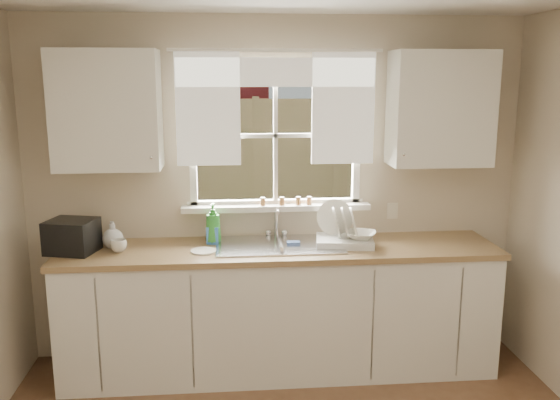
{
  "coord_description": "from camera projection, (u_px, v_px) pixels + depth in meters",
  "views": [
    {
      "loc": [
        -0.35,
        -2.26,
        2.08
      ],
      "look_at": [
        0.0,
        1.65,
        1.25
      ],
      "focal_mm": 38.0,
      "sensor_mm": 36.0,
      "label": 1
    }
  ],
  "objects": [
    {
      "name": "room_walls",
      "position": [
        318.0,
        292.0,
        2.35
      ],
      "size": [
        3.62,
        4.02,
        2.5
      ],
      "color": "beige",
      "rests_on": "ground"
    },
    {
      "name": "window",
      "position": [
        276.0,
        158.0,
        4.31
      ],
      "size": [
        1.38,
        0.16,
        1.06
      ],
      "color": "white",
      "rests_on": "room_walls"
    },
    {
      "name": "curtains",
      "position": [
        276.0,
        96.0,
        4.17
      ],
      "size": [
        1.5,
        0.03,
        0.81
      ],
      "color": "white",
      "rests_on": "room_walls"
    },
    {
      "name": "base_cabinets",
      "position": [
        280.0,
        311.0,
        4.21
      ],
      "size": [
        3.0,
        0.62,
        0.87
      ],
      "primitive_type": "cube",
      "color": "silver",
      "rests_on": "ground"
    },
    {
      "name": "countertop",
      "position": [
        280.0,
        250.0,
        4.12
      ],
      "size": [
        3.04,
        0.65,
        0.04
      ],
      "primitive_type": "cube",
      "color": "olive",
      "rests_on": "base_cabinets"
    },
    {
      "name": "upper_cabinet_left",
      "position": [
        107.0,
        110.0,
        3.96
      ],
      "size": [
        0.7,
        0.33,
        0.8
      ],
      "primitive_type": "cube",
      "color": "silver",
      "rests_on": "room_walls"
    },
    {
      "name": "upper_cabinet_right",
      "position": [
        440.0,
        109.0,
        4.16
      ],
      "size": [
        0.7,
        0.33,
        0.8
      ],
      "primitive_type": "cube",
      "color": "silver",
      "rests_on": "room_walls"
    },
    {
      "name": "wall_outlet",
      "position": [
        392.0,
        211.0,
        4.45
      ],
      "size": [
        0.08,
        0.01,
        0.12
      ],
      "primitive_type": "cube",
      "color": "beige",
      "rests_on": "room_walls"
    },
    {
      "name": "sill_jars",
      "position": [
        288.0,
        201.0,
        4.32
      ],
      "size": [
        0.38,
        0.04,
        0.06
      ],
      "color": "brown",
      "rests_on": "window"
    },
    {
      "name": "sink",
      "position": [
        279.0,
        255.0,
        4.16
      ],
      "size": [
        0.88,
        0.52,
        0.4
      ],
      "color": "#B7B7BC",
      "rests_on": "countertop"
    },
    {
      "name": "dish_rack",
      "position": [
        344.0,
        235.0,
        4.16
      ],
      "size": [
        0.43,
        0.35,
        0.3
      ],
      "color": "silver",
      "rests_on": "countertop"
    },
    {
      "name": "bowl",
      "position": [
        361.0,
        235.0,
        4.12
      ],
      "size": [
        0.27,
        0.27,
        0.05
      ],
      "primitive_type": "imported",
      "rotation": [
        0.0,
        0.0,
        -0.36
      ],
      "color": "white",
      "rests_on": "dish_rack"
    },
    {
      "name": "soap_bottle_a",
      "position": [
        213.0,
        223.0,
        4.18
      ],
      "size": [
        0.13,
        0.13,
        0.29
      ],
      "primitive_type": "imported",
      "rotation": [
        0.0,
        0.0,
        -0.2
      ],
      "color": "#2C882E",
      "rests_on": "countertop"
    },
    {
      "name": "soap_bottle_b",
      "position": [
        213.0,
        231.0,
        4.18
      ],
      "size": [
        0.1,
        0.1,
        0.19
      ],
      "primitive_type": "imported",
      "rotation": [
        0.0,
        0.0,
        -0.22
      ],
      "color": "#387CD3",
      "rests_on": "countertop"
    },
    {
      "name": "soap_bottle_c",
      "position": [
        113.0,
        235.0,
        4.09
      ],
      "size": [
        0.18,
        0.18,
        0.18
      ],
      "primitive_type": "imported",
      "rotation": [
        0.0,
        0.0,
        0.29
      ],
      "color": "beige",
      "rests_on": "countertop"
    },
    {
      "name": "saucer",
      "position": [
        203.0,
        251.0,
        4.0
      ],
      "size": [
        0.17,
        0.17,
        0.01
      ],
      "primitive_type": "cylinder",
      "color": "white",
      "rests_on": "countertop"
    },
    {
      "name": "cup",
      "position": [
        119.0,
        246.0,
        3.99
      ],
      "size": [
        0.14,
        0.14,
        0.09
      ],
      "primitive_type": "imported",
      "rotation": [
        0.0,
        0.0,
        -0.32
      ],
      "color": "silver",
      "rests_on": "countertop"
    },
    {
      "name": "black_appliance",
      "position": [
        72.0,
        236.0,
        3.97
      ],
      "size": [
        0.36,
        0.33,
        0.22
      ],
      "primitive_type": "cube",
      "rotation": [
        0.0,
        0.0,
        -0.26
      ],
      "color": "black",
      "rests_on": "countertop"
    }
  ]
}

